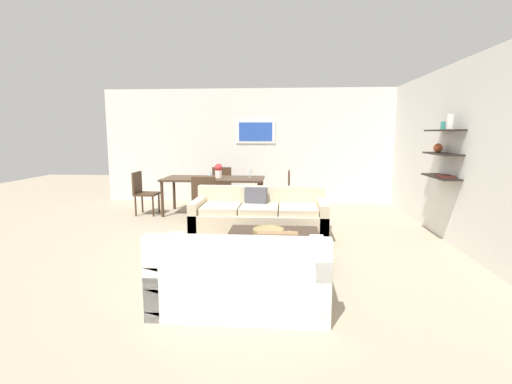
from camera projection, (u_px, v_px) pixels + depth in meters
The scene contains 17 objects.
ground_plane at pixel (252, 242), 5.90m from camera, with size 18.00×18.00×0.00m, color tan.
back_wall_unit at pixel (278, 146), 9.14m from camera, with size 8.40×0.09×2.70m.
right_wall_shelf_unit at pixel (446, 153), 6.04m from camera, with size 0.34×8.20×2.70m.
sofa_beige at pixel (260, 219), 6.17m from camera, with size 2.12×0.90×0.78m.
loveseat_white at pixel (242, 277), 3.68m from camera, with size 1.63×0.90×0.78m.
coffee_table at pixel (273, 249), 4.92m from camera, with size 1.18×0.95×0.38m.
decorative_bowl at pixel (268, 232), 4.85m from camera, with size 0.40×0.40×0.09m.
candle_jar at pixel (289, 234), 4.75m from camera, with size 0.09×0.09×0.07m, color silver.
dining_table at pixel (214, 181), 7.89m from camera, with size 2.05×0.93×0.75m.
dining_chair_left_near at pixel (143, 190), 7.83m from camera, with size 0.44×0.44×0.88m.
dining_chair_head at pixel (221, 184), 8.78m from camera, with size 0.44×0.44×0.88m.
dining_chair_right_far at pixel (283, 189), 8.01m from camera, with size 0.44×0.44×0.88m.
dining_chair_foot at pixel (205, 196), 7.06m from camera, with size 0.44×0.44×0.88m.
wine_glass_right_far at pixel (250, 172), 7.92m from camera, with size 0.06×0.06×0.17m.
wine_glass_head at pixel (217, 170), 8.27m from camera, with size 0.06×0.06×0.17m.
wine_glass_foot at pixel (210, 174), 7.46m from camera, with size 0.07×0.07×0.18m.
centerpiece_vase at pixel (218, 170), 7.88m from camera, with size 0.16×0.16×0.29m.
Camera 1 is at (0.52, -5.69, 1.66)m, focal length 26.90 mm.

